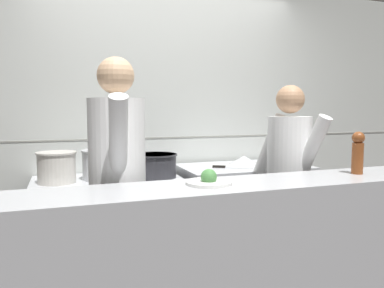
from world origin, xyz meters
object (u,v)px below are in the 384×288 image
object	(u,v)px
stock_pot	(57,167)
plated_dish_main	(209,181)
chef_sous	(288,179)
oven_range	(109,232)
sauce_pot	(102,164)
chef_head_cook	(118,181)
mixing_bowl_steel	(244,160)
braising_pot	(155,165)
chefs_knife	(229,167)
pepper_mill	(358,152)

from	to	relation	value
stock_pot	plated_dish_main	size ratio (longest dim) A/B	1.13
stock_pot	chef_sous	size ratio (longest dim) A/B	0.18
oven_range	stock_pot	distance (m)	0.67
sauce_pot	chef_sous	world-z (taller)	chef_sous
plated_dish_main	chef_head_cook	xyz separation A→B (m)	(-0.44, 0.43, -0.05)
plated_dish_main	mixing_bowl_steel	bearing A→B (deg)	54.70
braising_pot	chefs_knife	bearing A→B (deg)	-3.59
sauce_pot	plated_dish_main	size ratio (longest dim) A/B	1.20
oven_range	chefs_knife	xyz separation A→B (m)	(1.01, -0.08, 0.49)
chef_sous	mixing_bowl_steel	bearing A→B (deg)	75.74
chef_sous	oven_range	bearing A→B (deg)	137.54
chef_head_cook	oven_range	bearing A→B (deg)	94.54
chefs_knife	plated_dish_main	bearing A→B (deg)	-120.55
braising_pot	chef_sous	distance (m)	1.05
braising_pot	chef_head_cook	world-z (taller)	chef_head_cook
stock_pot	chef_sous	distance (m)	1.75
plated_dish_main	pepper_mill	world-z (taller)	pepper_mill
sauce_pot	mixing_bowl_steel	size ratio (longest dim) A/B	1.07
oven_range	mixing_bowl_steel	xyz separation A→B (m)	(1.23, 0.07, 0.52)
mixing_bowl_steel	chef_sous	bearing A→B (deg)	-86.18
oven_range	chef_head_cook	size ratio (longest dim) A/B	0.67
pepper_mill	chef_head_cook	distance (m)	1.55
chef_head_cook	chefs_knife	bearing A→B (deg)	33.57
plated_dish_main	pepper_mill	bearing A→B (deg)	-0.05
chefs_knife	pepper_mill	xyz separation A→B (m)	(0.46, -0.98, 0.22)
chef_head_cook	chef_sous	size ratio (longest dim) A/B	1.09
mixing_bowl_steel	chef_head_cook	size ratio (longest dim) A/B	0.17
oven_range	sauce_pot	bearing A→B (deg)	149.60
chef_sous	sauce_pot	bearing A→B (deg)	137.32
chefs_knife	oven_range	bearing A→B (deg)	175.33
plated_dish_main	pepper_mill	distance (m)	1.04
sauce_pot	pepper_mill	size ratio (longest dim) A/B	1.14
mixing_bowl_steel	pepper_mill	xyz separation A→B (m)	(0.24, -1.13, 0.19)
oven_range	braising_pot	world-z (taller)	braising_pot
mixing_bowl_steel	chefs_knife	world-z (taller)	mixing_bowl_steel
mixing_bowl_steel	chefs_knife	bearing A→B (deg)	-145.88
mixing_bowl_steel	chef_sous	distance (m)	0.65
mixing_bowl_steel	chef_sous	world-z (taller)	chef_sous
mixing_bowl_steel	braising_pot	bearing A→B (deg)	-172.69
chefs_knife	pepper_mill	distance (m)	1.10
stock_pot	chef_head_cook	bearing A→B (deg)	-58.88
sauce_pot	chefs_knife	xyz separation A→B (m)	(1.05, -0.11, -0.07)
chefs_knife	mixing_bowl_steel	bearing A→B (deg)	34.12
sauce_pot	pepper_mill	distance (m)	1.87
oven_range	braising_pot	distance (m)	0.65
pepper_mill	chef_sous	xyz separation A→B (m)	(-0.19, 0.48, -0.25)
chef_head_cook	pepper_mill	bearing A→B (deg)	-10.83
sauce_pot	mixing_bowl_steel	world-z (taller)	sauce_pot
oven_range	pepper_mill	bearing A→B (deg)	-35.86
sauce_pot	pepper_mill	bearing A→B (deg)	-35.71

